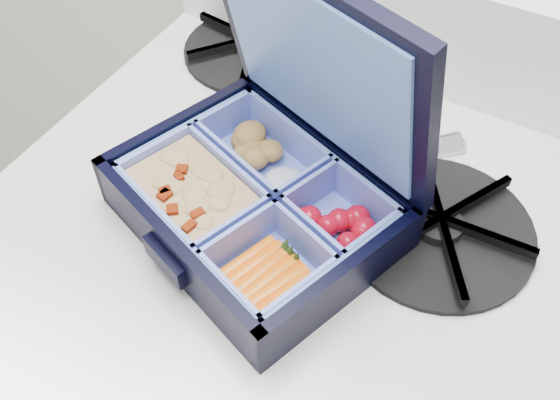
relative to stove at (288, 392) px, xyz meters
The scene contains 5 objects.
stove is the anchor object (origin of this frame).
bento_box 0.48m from the stove, 129.25° to the right, with size 0.25×0.20×0.06m, color black, non-canonical shape.
burner_grate 0.48m from the stove, 19.49° to the left, with size 0.19×0.19×0.03m, color black.
burner_grate_rear 0.53m from the stove, 128.98° to the left, with size 0.18×0.18×0.02m, color black.
fork 0.46m from the stove, 68.08° to the left, with size 0.03×0.20×0.01m, color #A9A9B9, non-canonical shape.
Camera 1 is at (-0.25, 1.33, 1.38)m, focal length 40.00 mm.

